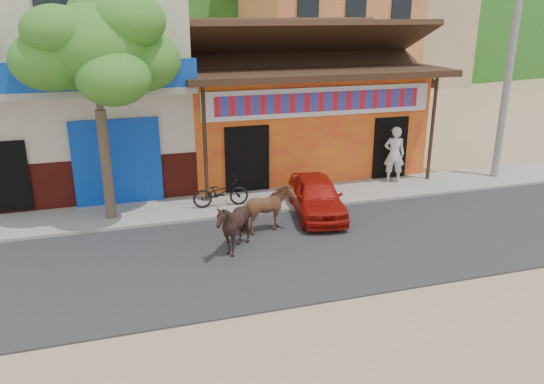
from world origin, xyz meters
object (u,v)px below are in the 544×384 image
(pedestrian, at_px, (394,154))
(cow_tan, at_px, (267,210))
(cow_dark, at_px, (233,226))
(tree, at_px, (100,110))
(utility_pole, at_px, (511,58))
(red_car, at_px, (317,196))
(scooter, at_px, (221,192))

(pedestrian, bearing_deg, cow_tan, 48.45)
(cow_dark, bearing_deg, cow_tan, 120.73)
(tree, distance_m, cow_tan, 5.05)
(utility_pole, relative_size, red_car, 2.48)
(utility_pole, height_order, cow_dark, utility_pole)
(utility_pole, relative_size, pedestrian, 4.27)
(tree, relative_size, cow_dark, 4.45)
(utility_pole, bearing_deg, pedestrian, 172.73)
(tree, bearing_deg, utility_pole, 0.90)
(cow_tan, xyz_separation_m, cow_dark, (-1.10, -0.94, 0.05))
(cow_tan, height_order, cow_dark, cow_dark)
(scooter, bearing_deg, tree, 91.23)
(cow_tan, distance_m, scooter, 2.23)
(utility_pole, bearing_deg, scooter, -178.76)
(scooter, bearing_deg, cow_dark, 175.54)
(utility_pole, distance_m, cow_tan, 9.83)
(cow_dark, xyz_separation_m, red_car, (2.83, 1.81, -0.12))
(cow_tan, bearing_deg, tree, 44.35)
(tree, bearing_deg, cow_dark, -47.43)
(red_car, bearing_deg, utility_pole, 20.63)
(cow_tan, height_order, red_car, cow_tan)
(utility_pole, distance_m, red_car, 8.13)
(pedestrian, bearing_deg, tree, 24.69)
(cow_tan, distance_m, cow_dark, 1.44)
(utility_pole, distance_m, scooter, 10.34)
(cow_tan, height_order, pedestrian, pedestrian)
(cow_dark, height_order, pedestrian, pedestrian)
(utility_pole, distance_m, cow_dark, 11.06)
(tree, distance_m, cow_dark, 4.77)
(utility_pole, height_order, cow_tan, utility_pole)
(cow_dark, relative_size, red_car, 0.42)
(tree, distance_m, pedestrian, 9.36)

